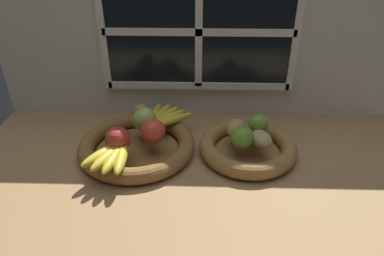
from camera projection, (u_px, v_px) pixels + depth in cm
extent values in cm
cube|color=#9E774C|center=(197.00, 162.00, 106.89)|extent=(140.00, 90.00, 3.00)
cube|color=silver|center=(199.00, 40.00, 117.92)|extent=(140.00, 3.00, 55.00)
cube|color=black|center=(199.00, 32.00, 114.50)|extent=(64.00, 0.80, 38.00)
cube|color=white|center=(199.00, 32.00, 113.99)|extent=(2.40, 1.20, 38.00)
cube|color=white|center=(199.00, 32.00, 113.99)|extent=(64.00, 1.20, 2.40)
cube|color=white|center=(102.00, 31.00, 114.80)|extent=(2.40, 1.20, 40.40)
cube|color=white|center=(297.00, 33.00, 113.17)|extent=(2.40, 1.20, 40.40)
cube|color=white|center=(198.00, 86.00, 123.67)|extent=(64.00, 1.20, 2.40)
cylinder|color=brown|center=(137.00, 150.00, 108.89)|extent=(25.45, 25.45, 1.00)
torus|color=brown|center=(137.00, 145.00, 107.89)|extent=(35.96, 35.96, 4.93)
cylinder|color=olive|center=(247.00, 152.00, 108.02)|extent=(20.53, 20.53, 1.00)
torus|color=olive|center=(248.00, 147.00, 107.02)|extent=(29.96, 29.96, 4.93)
sphere|color=#B73828|center=(118.00, 139.00, 99.57)|extent=(7.23, 7.23, 7.23)
sphere|color=#99B74C|center=(145.00, 120.00, 108.88)|extent=(7.73, 7.73, 7.73)
sphere|color=#CC422D|center=(153.00, 131.00, 102.99)|extent=(7.51, 7.51, 7.51)
ellipsoid|color=olive|center=(142.00, 116.00, 110.05)|extent=(7.76, 8.06, 8.37)
ellipsoid|color=gold|center=(104.00, 154.00, 96.71)|extent=(11.99, 14.24, 3.29)
ellipsoid|color=gold|center=(109.00, 156.00, 95.88)|extent=(9.28, 15.43, 3.29)
ellipsoid|color=gold|center=(115.00, 157.00, 95.37)|extent=(6.07, 15.77, 3.29)
ellipsoid|color=gold|center=(121.00, 157.00, 95.22)|extent=(4.04, 15.57, 3.29)
sphere|color=brown|center=(125.00, 142.00, 101.85)|extent=(2.96, 2.96, 2.96)
ellipsoid|color=yellow|center=(171.00, 121.00, 113.46)|extent=(15.20, 12.35, 2.64)
ellipsoid|color=yellow|center=(167.00, 119.00, 114.57)|extent=(13.25, 14.52, 2.64)
ellipsoid|color=yellow|center=(164.00, 117.00, 115.47)|extent=(10.76, 16.09, 2.64)
ellipsoid|color=yellow|center=(159.00, 116.00, 116.12)|extent=(7.83, 17.01, 2.64)
ellipsoid|color=yellow|center=(154.00, 116.00, 116.48)|extent=(4.58, 17.23, 2.64)
sphere|color=brown|center=(148.00, 128.00, 109.22)|extent=(2.37, 2.37, 2.37)
ellipsoid|color=#A38451|center=(254.00, 127.00, 108.52)|extent=(9.12, 9.17, 4.09)
ellipsoid|color=tan|center=(261.00, 140.00, 101.70)|extent=(8.22, 9.28, 4.62)
ellipsoid|color=#A38451|center=(236.00, 128.00, 106.99)|extent=(8.35, 9.75, 5.17)
sphere|color=olive|center=(242.00, 138.00, 100.72)|extent=(6.76, 6.76, 6.76)
sphere|color=olive|center=(258.00, 124.00, 107.39)|extent=(6.63, 6.63, 6.63)
cone|color=red|center=(250.00, 138.00, 105.34)|extent=(12.22, 7.69, 1.61)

